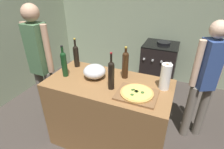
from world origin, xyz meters
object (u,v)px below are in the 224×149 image
at_px(paper_towel_roll, 165,77).
at_px(stove, 158,66).
at_px(wine_bottle_amber, 64,63).
at_px(mixing_bowl, 95,71).
at_px(person_in_red, 205,79).
at_px(wine_bottle_dark, 125,64).
at_px(pizza, 137,93).
at_px(wine_bottle_green, 76,55).
at_px(wine_bottle_clear, 111,74).
at_px(person_in_stripes, 40,62).

relative_size(paper_towel_roll, stove, 0.31).
bearing_deg(wine_bottle_amber, mixing_bowl, 15.79).
bearing_deg(person_in_red, paper_towel_roll, -133.91).
relative_size(mixing_bowl, wine_bottle_dark, 0.69).
distance_m(pizza, wine_bottle_amber, 0.90).
relative_size(pizza, mixing_bowl, 1.27).
xyz_separation_m(wine_bottle_dark, wine_bottle_green, (-0.67, 0.04, -0.02)).
relative_size(wine_bottle_dark, stove, 0.41).
height_order(mixing_bowl, wine_bottle_amber, wine_bottle_amber).
height_order(wine_bottle_dark, wine_bottle_green, same).
bearing_deg(pizza, wine_bottle_green, 159.72).
xyz_separation_m(paper_towel_roll, person_in_red, (0.42, 0.43, -0.16)).
height_order(wine_bottle_clear, person_in_red, person_in_red).
bearing_deg(mixing_bowl, wine_bottle_dark, 23.66).
height_order(wine_bottle_green, wine_bottle_amber, wine_bottle_green).
relative_size(paper_towel_roll, wine_bottle_green, 0.75).
height_order(wine_bottle_amber, person_in_stripes, person_in_stripes).
xyz_separation_m(mixing_bowl, wine_bottle_green, (-0.35, 0.18, 0.08)).
relative_size(stove, person_in_stripes, 0.54).
distance_m(wine_bottle_clear, stove, 1.86).
relative_size(pizza, stove, 0.36).
bearing_deg(wine_bottle_clear, mixing_bowl, 152.96).
height_order(wine_bottle_dark, wine_bottle_clear, wine_bottle_clear).
bearing_deg(wine_bottle_green, person_in_stripes, -155.39).
bearing_deg(person_in_stripes, pizza, -6.00).
relative_size(mixing_bowl, person_in_red, 0.17).
bearing_deg(wine_bottle_dark, wine_bottle_amber, -160.28).
bearing_deg(pizza, paper_towel_roll, 46.14).
distance_m(wine_bottle_green, wine_bottle_amber, 0.27).
relative_size(wine_bottle_dark, person_in_stripes, 0.22).
relative_size(mixing_bowl, wine_bottle_clear, 0.64).
relative_size(pizza, wine_bottle_clear, 0.81).
height_order(mixing_bowl, person_in_red, person_in_red).
distance_m(paper_towel_roll, wine_bottle_green, 1.13).
bearing_deg(wine_bottle_green, stove, 58.67).
distance_m(wine_bottle_amber, stove, 2.00).
relative_size(paper_towel_roll, wine_bottle_clear, 0.70).
bearing_deg(person_in_stripes, wine_bottle_green, 24.61).
height_order(wine_bottle_amber, stove, wine_bottle_amber).
distance_m(stove, person_in_stripes, 2.13).
height_order(pizza, wine_bottle_amber, wine_bottle_amber).
bearing_deg(pizza, mixing_bowl, 164.08).
height_order(wine_bottle_dark, person_in_red, person_in_red).
xyz_separation_m(mixing_bowl, person_in_stripes, (-0.78, -0.02, -0.01)).
height_order(wine_bottle_dark, stove, wine_bottle_dark).
relative_size(mixing_bowl, paper_towel_roll, 0.91).
relative_size(wine_bottle_dark, wine_bottle_green, 1.00).
bearing_deg(wine_bottle_dark, stove, 82.55).
distance_m(wine_bottle_green, stove, 1.78).
bearing_deg(wine_bottle_amber, paper_towel_roll, 8.86).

